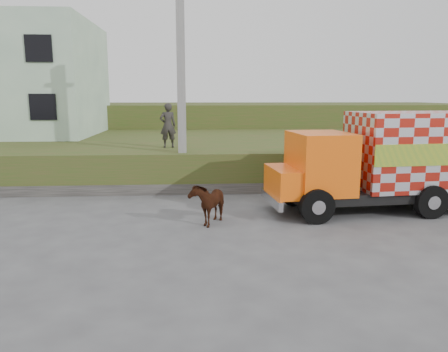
{
  "coord_description": "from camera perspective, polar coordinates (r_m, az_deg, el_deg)",
  "views": [
    {
      "loc": [
        -0.46,
        -11.8,
        3.62
      ],
      "look_at": [
        0.33,
        0.72,
        1.3
      ],
      "focal_mm": 35.0,
      "sensor_mm": 36.0,
      "label": 1
    }
  ],
  "objects": [
    {
      "name": "embankment_far",
      "position": [
        33.87,
        -2.84,
        6.88
      ],
      "size": [
        40.0,
        12.0,
        3.0
      ],
      "primitive_type": "cube",
      "color": "#34511B",
      "rests_on": "ground"
    },
    {
      "name": "utility_pole",
      "position": [
        16.41,
        -5.6,
        12.02
      ],
      "size": [
        1.2,
        0.3,
        8.0
      ],
      "color": "gray",
      "rests_on": "ground"
    },
    {
      "name": "cargo_truck",
      "position": [
        14.69,
        21.02,
        1.89
      ],
      "size": [
        7.16,
        2.98,
        3.11
      ],
      "rotation": [
        0.0,
        0.0,
        0.09
      ],
      "color": "black",
      "rests_on": "ground"
    },
    {
      "name": "ground",
      "position": [
        12.35,
        -1.31,
        -6.57
      ],
      "size": [
        120.0,
        120.0,
        0.0
      ],
      "primitive_type": "plane",
      "color": "#474749",
      "rests_on": "ground"
    },
    {
      "name": "cow",
      "position": [
        12.53,
        -2.04,
        -3.42
      ],
      "size": [
        1.21,
        1.59,
        1.22
      ],
      "primitive_type": "imported",
      "rotation": [
        0.0,
        0.0,
        -0.43
      ],
      "color": "#36130D",
      "rests_on": "ground"
    },
    {
      "name": "embankment",
      "position": [
        21.99,
        -2.37,
        2.98
      ],
      "size": [
        40.0,
        12.0,
        1.5
      ],
      "primitive_type": "cube",
      "color": "#34511B",
      "rests_on": "ground"
    },
    {
      "name": "pedestrian",
      "position": [
        18.14,
        -7.34,
        6.57
      ],
      "size": [
        0.74,
        0.57,
        1.82
      ],
      "primitive_type": "imported",
      "rotation": [
        0.0,
        0.0,
        3.36
      ],
      "color": "#312E2C",
      "rests_on": "embankment"
    },
    {
      "name": "retaining_strip",
      "position": [
        16.43,
        -8.9,
        -1.66
      ],
      "size": [
        16.0,
        0.5,
        0.4
      ],
      "primitive_type": "cube",
      "color": "#595651",
      "rests_on": "ground"
    },
    {
      "name": "building",
      "position": [
        26.96,
        -27.18,
        11.23
      ],
      "size": [
        10.0,
        8.0,
        6.0
      ],
      "primitive_type": "cube",
      "color": "#BCDABA",
      "rests_on": "embankment"
    }
  ]
}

